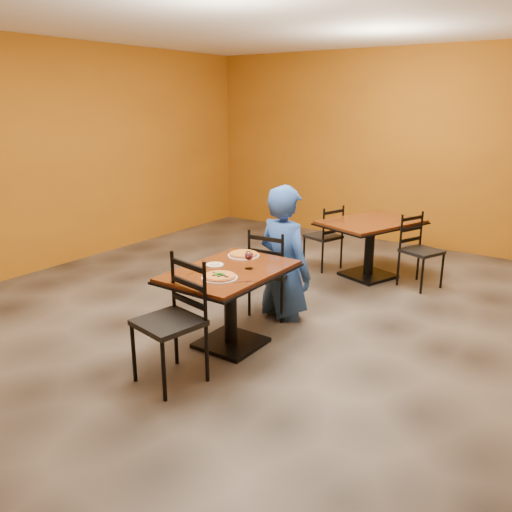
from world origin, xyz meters
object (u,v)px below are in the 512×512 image
Objects in this scene: table_main at (230,289)px; side_plate at (215,265)px; chair_main_far at (274,271)px; diner at (285,252)px; wine_glass at (249,259)px; plate_far at (244,255)px; table_second at (370,235)px; pizza_far at (244,254)px; chair_second_right at (422,252)px; pizza_main at (219,276)px; chair_main_near at (169,323)px; chair_second_left at (323,237)px; plate_main at (220,278)px.

table_main is 0.27m from side_plate.
diner reaches higher than chair_main_far.
wine_glass is at bearing 39.11° from table_main.
table_second is at bearing 79.67° from plate_far.
pizza_far is 0.40m from side_plate.
pizza_far reaches higher than table_second.
chair_second_right reaches higher than pizza_main.
wine_glass is at bearing 110.15° from diner.
chair_main_near is at bearing -89.96° from table_main.
side_plate is (-0.44, -2.60, 0.20)m from table_second.
chair_second_left is (-0.67, 0.00, -0.12)m from table_second.
chair_second_left is at bearing 180.00° from table_second.
chair_main_far is 2.01m from chair_second_right.
chair_second_right is 2.89× the size of plate_main.
pizza_main is 0.37m from wine_glass.
table_main is 7.69× the size of side_plate.
table_main and table_second have the same top height.
pizza_main reaches higher than table_second.
pizza_far is 1.56× the size of wine_glass.
diner is 0.52m from plate_far.
chair_main_near reaches higher than table_second.
chair_main_far reaches higher than pizza_far.
chair_main_far is 0.56m from pizza_far.
pizza_far is at bearing 107.35° from chair_main_near.
diner is (0.02, 0.90, 0.15)m from table_main.
chair_main_near is 3.54m from chair_second_right.
pizza_main is 0.92× the size of plate_far.
chair_main_far is 3.37× the size of pizza_far.
chair_second_left reaches higher than plate_main.
diner is at bearing 93.06° from pizza_main.
chair_main_far is at bearing 83.61° from pizza_far.
side_plate reaches higher than table_main.
wine_glass reaches higher than chair_second_left.
wine_glass reaches higher than plate_main.
chair_main_near is 0.61m from plate_main.
chair_second_left is at bearing 99.91° from pizza_main.
plate_main is (0.50, -2.86, 0.32)m from chair_second_left.
chair_main_far is 0.26m from diner.
wine_glass reaches higher than pizza_main.
diner is 1.16m from plate_main.
chair_second_right is 3.16× the size of pizza_main.
chair_main_far is at bearing 171.23° from chair_second_right.
diner is 7.80× the size of wine_glass.
table_second is 1.66× the size of chair_second_right.
pizza_main is at bearing 27.68° from chair_second_left.
table_main is 2.64m from chair_second_left.
table_main is 0.33m from plate_main.
chair_second_right is 5.61× the size of side_plate.
chair_main_far reaches higher than chair_second_right.
plate_main is 0.70m from plate_far.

